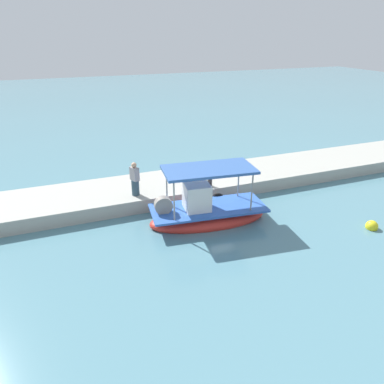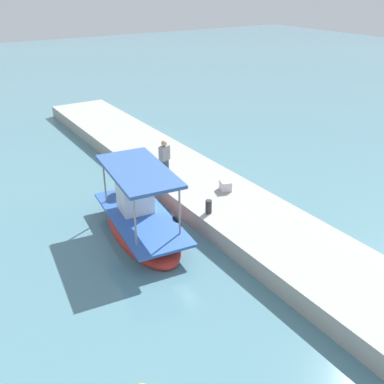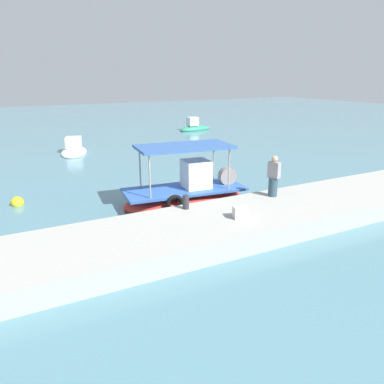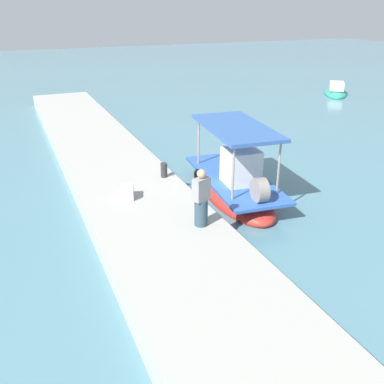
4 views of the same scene
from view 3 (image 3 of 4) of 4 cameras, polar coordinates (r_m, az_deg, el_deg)
name	(u,v)px [view 3 (image 3 of 4)]	position (r m, az deg, el deg)	size (l,w,h in m)	color
ground_plane	(170,208)	(16.30, -3.27, -2.35)	(120.00, 120.00, 0.00)	slate
dock_quay	(212,228)	(13.29, 3.01, -5.44)	(36.00, 3.61, 0.69)	#A8A79E
main_fishing_boat	(186,194)	(16.60, -0.87, -0.24)	(5.65, 2.67, 2.97)	red
fisherman_near_bollard	(274,178)	(15.69, 12.19, 2.07)	(0.48, 0.54, 1.68)	#2F4857
mooring_bollard	(186,202)	(14.02, -0.93, -1.52)	(0.24, 0.24, 0.52)	#2D2D33
cargo_crate	(241,212)	(13.27, 7.36, -3.06)	(0.52, 0.41, 0.40)	silver
marker_buoy	(17,203)	(18.23, -24.84, -1.46)	(0.54, 0.54, 0.54)	yellow
moored_boat_mid	(195,128)	(38.84, 0.42, 9.65)	(3.66, 1.72, 1.59)	#2E8C6B
moored_boat_far	(74,151)	(28.74, -17.39, 5.97)	(2.81, 4.07, 1.38)	white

